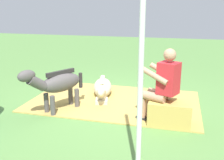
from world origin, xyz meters
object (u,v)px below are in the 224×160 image
Objects in this scene: pony_standing at (57,84)px; pony_lying at (102,88)px; person_seated at (162,84)px; tent_pole_left at (141,72)px; hay_bale at (169,113)px.

pony_lying is at bearing -118.59° from pony_standing.
person_seated reaches higher than pony_standing.
pony_standing is 2.47m from tent_pole_left.
pony_standing is 0.90× the size of pony_lying.
hay_bale is 2.07m from pony_standing.
pony_standing is at bearing -0.29° from person_seated.
person_seated is 1.90m from pony_standing.
pony_standing is (1.90, -0.01, -0.15)m from person_seated.
tent_pole_left reaches higher than hay_bale.
pony_lying is at bearing -35.93° from hay_bale.
tent_pole_left is (0.28, 1.52, 1.06)m from hay_bale.
pony_standing is at bearing 61.41° from pony_lying.
hay_bale is at bearing 178.53° from pony_standing.
pony_standing is at bearing -41.63° from tent_pole_left.
tent_pole_left is at bearing 79.53° from hay_bale.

